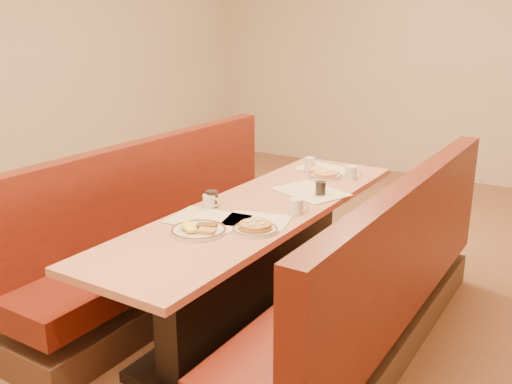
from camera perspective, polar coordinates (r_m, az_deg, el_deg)
The scene contains 18 objects.
ground at distance 3.67m, azimuth 0.37°, elevation -12.64°, with size 8.00×8.00×0.00m, color #9E6647.
diner_table at distance 3.50m, azimuth 0.39°, elevation -7.30°, with size 0.70×2.50×0.75m.
booth_left at distance 3.91m, azimuth -8.80°, elevation -5.04°, with size 0.55×2.50×1.05m.
booth_right at distance 3.22m, azimuth 11.71°, elevation -10.21°, with size 0.55×2.50×1.05m.
placemat_near_left at distance 3.15m, azimuth -4.83°, elevation -2.70°, with size 0.41×0.31×0.00m, color beige.
placemat_near_right at distance 3.12m, azimuth 0.09°, elevation -2.85°, with size 0.35×0.26×0.00m, color beige.
placemat_far_left at distance 4.22m, azimuth 6.88°, elevation 2.31°, with size 0.39×0.29×0.00m, color beige.
placemat_far_right at distance 3.66m, azimuth 5.47°, elevation 0.05°, with size 0.44×0.33×0.00m, color beige.
pancake_plate at distance 2.97m, azimuth -0.08°, elevation -3.61°, with size 0.24×0.24×0.05m.
eggs_plate at distance 2.96m, azimuth -5.85°, elevation -3.77°, with size 0.29×0.29×0.06m.
extra_plate_mid at distance 4.01m, azimuth 6.94°, elevation 1.69°, with size 0.23×0.23×0.05m.
extra_plate_far at distance 4.12m, azimuth 6.09°, elevation 2.08°, with size 0.19×0.19×0.04m.
coffee_mug_a at distance 3.23m, azimuth 4.12°, elevation -1.41°, with size 0.11×0.08×0.09m.
coffee_mug_b at distance 3.34m, azimuth -4.67°, elevation -0.92°, with size 0.11×0.07×0.08m.
coffee_mug_c at distance 3.99m, azimuth 9.53°, elevation 1.96°, with size 0.12×0.08×0.09m.
coffee_mug_d at distance 4.22m, azimuth 5.46°, elevation 2.89°, with size 0.11×0.08×0.08m.
soda_tumbler_near at distance 3.35m, azimuth -4.42°, elevation -0.69°, with size 0.07×0.07×0.10m.
soda_tumbler_mid at distance 3.58m, azimuth 6.47°, elevation 0.35°, with size 0.06×0.06×0.09m.
Camera 1 is at (1.68, -2.71, 1.81)m, focal length 40.00 mm.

